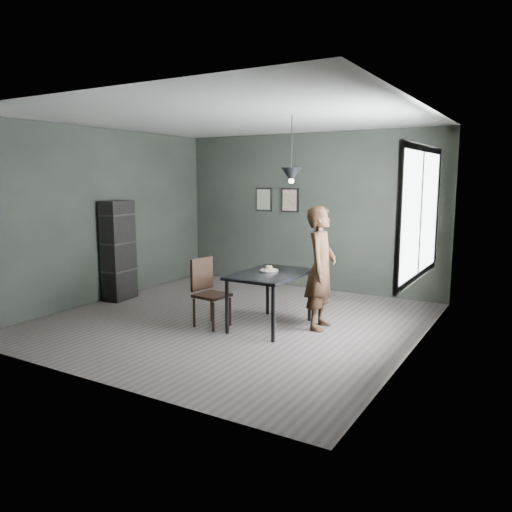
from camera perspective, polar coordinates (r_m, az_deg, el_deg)
The scene contains 13 objects.
ground at distance 7.16m, azimuth -2.64°, elevation -7.36°, with size 5.00×5.00×0.00m, color #3A3532.
back_wall at distance 9.09m, azimuth 5.95°, elevation 5.06°, with size 5.00×0.10×2.80m, color black.
ceiling at distance 6.92m, azimuth -2.81°, elevation 15.50°, with size 5.00×5.00×0.02m.
window_assembly at distance 6.11m, azimuth 18.26°, elevation 4.64°, with size 0.04×1.96×1.56m.
cafe_table at distance 6.70m, azimuth 1.63°, elevation -2.58°, with size 0.80×1.20×0.75m.
white_plate at distance 6.78m, azimuth 1.50°, elevation -1.71°, with size 0.23×0.23×0.01m, color white.
donut_pile at distance 6.77m, azimuth 1.50°, elevation -1.46°, with size 0.16×0.16×0.07m.
woman at distance 6.68m, azimuth 7.42°, elevation -1.40°, with size 0.60×0.39×1.64m, color black.
wood_chair at distance 6.83m, azimuth -5.57°, elevation -3.61°, with size 0.45×0.45×0.93m.
shelf_unit at distance 8.53m, azimuth -15.45°, elevation 0.61°, with size 0.31×0.55×1.64m, color black.
pendant_lamp at distance 6.54m, azimuth 4.06°, elevation 9.28°, with size 0.28×0.28×0.86m.
framed_print_left at distance 9.46m, azimuth 0.90°, elevation 6.47°, with size 0.34×0.04×0.44m.
framed_print_right at distance 9.20m, azimuth 3.90°, elevation 6.38°, with size 0.34×0.04×0.44m.
Camera 1 is at (3.76, -5.75, 2.01)m, focal length 35.00 mm.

